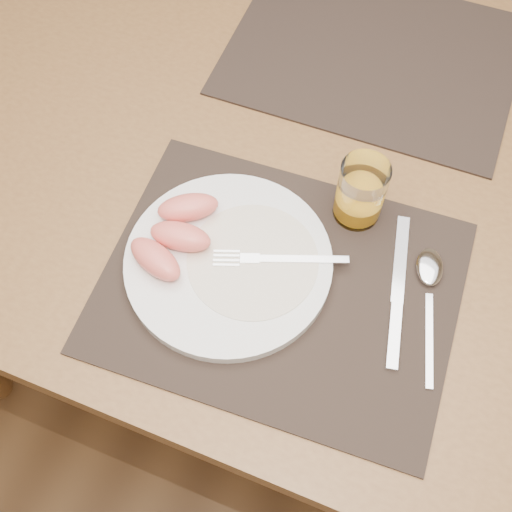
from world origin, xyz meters
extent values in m
plane|color=brown|center=(0.00, 0.00, 0.00)|extent=(5.00, 5.00, 0.00)
cube|color=brown|center=(0.00, 0.00, 0.73)|extent=(1.40, 0.90, 0.04)
cylinder|color=brown|center=(-0.62, 0.37, 0.35)|extent=(0.06, 0.06, 0.71)
cube|color=#2D221C|center=(0.01, -0.22, 0.75)|extent=(0.47, 0.37, 0.00)
cube|color=#2D221C|center=(0.01, 0.22, 0.75)|extent=(0.46, 0.36, 0.00)
cylinder|color=white|center=(-0.06, -0.22, 0.76)|extent=(0.27, 0.27, 0.02)
cylinder|color=white|center=(-0.03, -0.21, 0.77)|extent=(0.17, 0.17, 0.00)
cube|color=silver|center=(0.03, -0.18, 0.77)|extent=(0.11, 0.05, 0.00)
cube|color=silver|center=(-0.03, -0.21, 0.77)|extent=(0.03, 0.02, 0.00)
cube|color=silver|center=(-0.06, -0.22, 0.77)|extent=(0.04, 0.03, 0.00)
cube|color=silver|center=(0.15, -0.13, 0.76)|extent=(0.04, 0.13, 0.00)
cube|color=silver|center=(0.17, -0.23, 0.76)|extent=(0.03, 0.09, 0.01)
cube|color=silver|center=(0.21, -0.22, 0.76)|extent=(0.04, 0.12, 0.00)
ellipsoid|color=silver|center=(0.19, -0.13, 0.76)|extent=(0.05, 0.06, 0.01)
cylinder|color=white|center=(0.07, -0.08, 0.80)|extent=(0.06, 0.06, 0.10)
cylinder|color=#FFA215|center=(0.07, -0.08, 0.77)|extent=(0.05, 0.05, 0.03)
ellipsoid|color=#F17462|center=(-0.14, -0.26, 0.79)|extent=(0.09, 0.06, 0.03)
ellipsoid|color=#F17462|center=(-0.13, -0.22, 0.79)|extent=(0.09, 0.05, 0.03)
ellipsoid|color=#F17462|center=(-0.13, -0.17, 0.79)|extent=(0.09, 0.08, 0.03)
camera|label=1|loc=(0.12, -0.57, 1.50)|focal=45.00mm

